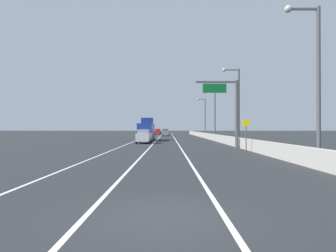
# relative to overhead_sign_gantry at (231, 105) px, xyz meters

# --- Properties ---
(ground_plane) EXTENTS (320.00, 320.00, 0.00)m
(ground_plane) POSITION_rel_overhead_sign_gantry_xyz_m (-6.94, 39.46, -4.73)
(ground_plane) COLOR #26282B
(lane_stripe_left) EXTENTS (0.16, 130.00, 0.00)m
(lane_stripe_left) POSITION_rel_overhead_sign_gantry_xyz_m (-12.44, 30.46, -4.73)
(lane_stripe_left) COLOR silver
(lane_stripe_left) RESTS_ON ground_plane
(lane_stripe_center) EXTENTS (0.16, 130.00, 0.00)m
(lane_stripe_center) POSITION_rel_overhead_sign_gantry_xyz_m (-8.94, 30.46, -4.73)
(lane_stripe_center) COLOR silver
(lane_stripe_center) RESTS_ON ground_plane
(lane_stripe_right) EXTENTS (0.16, 130.00, 0.00)m
(lane_stripe_right) POSITION_rel_overhead_sign_gantry_xyz_m (-5.44, 30.46, -4.73)
(lane_stripe_right) COLOR silver
(lane_stripe_right) RESTS_ON ground_plane
(jersey_barrier_right) EXTENTS (0.60, 120.00, 1.10)m
(jersey_barrier_right) POSITION_rel_overhead_sign_gantry_xyz_m (1.34, 15.46, -4.18)
(jersey_barrier_right) COLOR #B2ADA3
(jersey_barrier_right) RESTS_ON ground_plane
(overhead_sign_gantry) EXTENTS (4.68, 0.36, 7.50)m
(overhead_sign_gantry) POSITION_rel_overhead_sign_gantry_xyz_m (0.00, 0.00, 0.00)
(overhead_sign_gantry) COLOR #47474C
(overhead_sign_gantry) RESTS_ON ground_plane
(speed_advisory_sign) EXTENTS (0.60, 0.11, 3.00)m
(speed_advisory_sign) POSITION_rel_overhead_sign_gantry_xyz_m (0.44, -4.87, -2.96)
(speed_advisory_sign) COLOR #4C4C51
(speed_advisory_sign) RESTS_ON ground_plane
(lamp_post_right_near) EXTENTS (2.14, 0.44, 9.54)m
(lamp_post_right_near) POSITION_rel_overhead_sign_gantry_xyz_m (1.84, -14.71, 0.78)
(lamp_post_right_near) COLOR #4C4C51
(lamp_post_right_near) RESTS_ON ground_plane
(lamp_post_right_second) EXTENTS (2.14, 0.44, 9.54)m
(lamp_post_right_second) POSITION_rel_overhead_sign_gantry_xyz_m (1.52, 3.39, 0.78)
(lamp_post_right_second) COLOR #4C4C51
(lamp_post_right_second) RESTS_ON ground_plane
(lamp_post_right_third) EXTENTS (2.14, 0.44, 9.54)m
(lamp_post_right_third) POSITION_rel_overhead_sign_gantry_xyz_m (1.54, 21.50, 0.78)
(lamp_post_right_third) COLOR #4C4C51
(lamp_post_right_third) RESTS_ON ground_plane
(lamp_post_right_fourth) EXTENTS (2.14, 0.44, 9.54)m
(lamp_post_right_fourth) POSITION_rel_overhead_sign_gantry_xyz_m (2.05, 39.60, 0.78)
(lamp_post_right_fourth) COLOR #4C4C51
(lamp_post_right_fourth) RESTS_ON ground_plane
(car_red_0) EXTENTS (2.06, 4.80, 1.90)m
(car_red_0) POSITION_rel_overhead_sign_gantry_xyz_m (-10.34, 68.49, -3.77)
(car_red_0) COLOR red
(car_red_0) RESTS_ON ground_plane
(car_silver_1) EXTENTS (2.06, 4.37, 2.04)m
(car_silver_1) POSITION_rel_overhead_sign_gantry_xyz_m (-10.33, 9.92, -3.71)
(car_silver_1) COLOR #B7B7BC
(car_silver_1) RESTS_ON ground_plane
(car_gray_2) EXTENTS (1.81, 4.58, 2.00)m
(car_gray_2) POSITION_rel_overhead_sign_gantry_xyz_m (-7.57, 48.39, -3.73)
(car_gray_2) COLOR slate
(car_gray_2) RESTS_ON ground_plane
(box_truck) EXTENTS (2.51, 9.02, 4.07)m
(box_truck) POSITION_rel_overhead_sign_gantry_xyz_m (-10.66, 19.23, -2.87)
(box_truck) COLOR navy
(box_truck) RESTS_ON ground_plane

